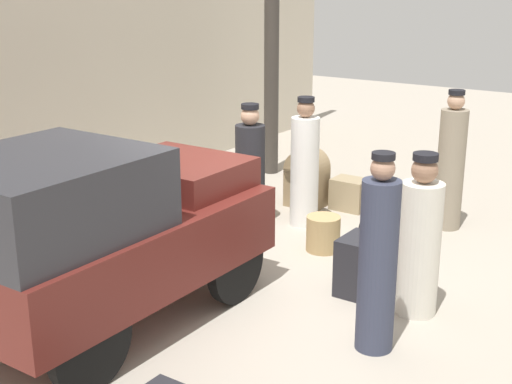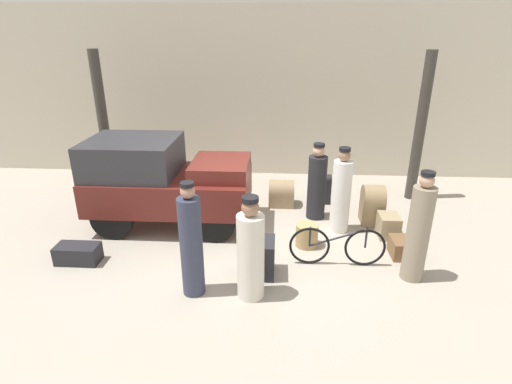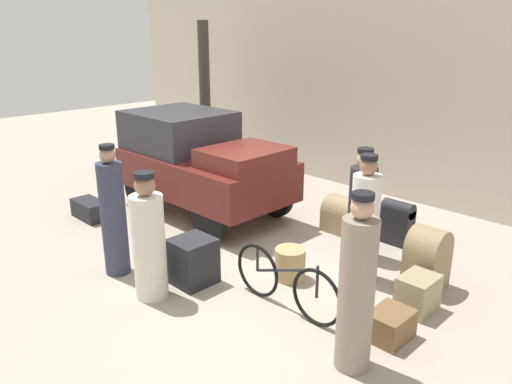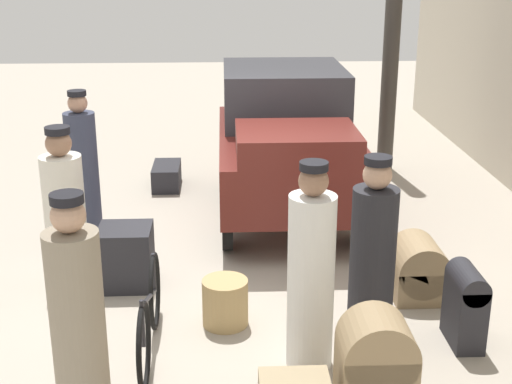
{
  "view_description": "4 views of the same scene",
  "coord_description": "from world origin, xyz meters",
  "px_view_note": "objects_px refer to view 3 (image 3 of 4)",
  "views": [
    {
      "loc": [
        -6.1,
        -4.13,
        3.29
      ],
      "look_at": [
        0.2,
        0.2,
        0.95
      ],
      "focal_mm": 50.0,
      "sensor_mm": 36.0,
      "label": 1
    },
    {
      "loc": [
        0.63,
        -6.89,
        3.83
      ],
      "look_at": [
        0.2,
        0.2,
        0.95
      ],
      "focal_mm": 28.0,
      "sensor_mm": 36.0,
      "label": 2
    },
    {
      "loc": [
        5.22,
        -4.84,
        3.31
      ],
      "look_at": [
        0.2,
        0.2,
        0.95
      ],
      "focal_mm": 35.0,
      "sensor_mm": 36.0,
      "label": 3
    },
    {
      "loc": [
        7.06,
        -0.12,
        3.29
      ],
      "look_at": [
        0.2,
        0.2,
        0.95
      ],
      "focal_mm": 50.0,
      "sensor_mm": 36.0,
      "label": 4
    }
  ],
  "objects_px": {
    "bicycle": "(285,283)",
    "porter_lifting_near_truck": "(362,209)",
    "trunk_barrel_dark": "(427,258)",
    "conductor_in_dark_uniform": "(357,290)",
    "trunk_wicker_pale": "(90,210)",
    "trunk_umber_medium": "(397,221)",
    "trunk_large_brown": "(193,261)",
    "wicker_basket": "(290,264)",
    "suitcase_black_upright": "(390,325)",
    "porter_with_bicycle": "(149,242)",
    "suitcase_small_leather": "(418,293)",
    "porter_carrying_trunk": "(113,215)",
    "truck": "(199,160)",
    "porter_standing_middle": "(364,224)",
    "suitcase_tan_flat": "(343,215)"
  },
  "relations": [
    {
      "from": "conductor_in_dark_uniform",
      "to": "suitcase_black_upright",
      "type": "bearing_deg",
      "value": 87.94
    },
    {
      "from": "porter_with_bicycle",
      "to": "trunk_barrel_dark",
      "type": "bearing_deg",
      "value": 48.47
    },
    {
      "from": "porter_standing_middle",
      "to": "trunk_large_brown",
      "type": "bearing_deg",
      "value": -132.39
    },
    {
      "from": "porter_standing_middle",
      "to": "suitcase_black_upright",
      "type": "relative_size",
      "value": 3.5
    },
    {
      "from": "bicycle",
      "to": "porter_lifting_near_truck",
      "type": "distance_m",
      "value": 1.98
    },
    {
      "from": "conductor_in_dark_uniform",
      "to": "trunk_large_brown",
      "type": "height_order",
      "value": "conductor_in_dark_uniform"
    },
    {
      "from": "trunk_wicker_pale",
      "to": "trunk_barrel_dark",
      "type": "relative_size",
      "value": 0.89
    },
    {
      "from": "porter_with_bicycle",
      "to": "trunk_large_brown",
      "type": "relative_size",
      "value": 2.63
    },
    {
      "from": "trunk_wicker_pale",
      "to": "trunk_large_brown",
      "type": "height_order",
      "value": "trunk_large_brown"
    },
    {
      "from": "porter_lifting_near_truck",
      "to": "trunk_wicker_pale",
      "type": "height_order",
      "value": "porter_lifting_near_truck"
    },
    {
      "from": "porter_carrying_trunk",
      "to": "porter_with_bicycle",
      "type": "xyz_separation_m",
      "value": [
        0.9,
        -0.03,
        -0.1
      ]
    },
    {
      "from": "suitcase_small_leather",
      "to": "trunk_wicker_pale",
      "type": "bearing_deg",
      "value": -167.1
    },
    {
      "from": "porter_with_bicycle",
      "to": "suitcase_tan_flat",
      "type": "height_order",
      "value": "porter_with_bicycle"
    },
    {
      "from": "porter_lifting_near_truck",
      "to": "trunk_barrel_dark",
      "type": "height_order",
      "value": "porter_lifting_near_truck"
    },
    {
      "from": "porter_standing_middle",
      "to": "suitcase_small_leather",
      "type": "relative_size",
      "value": 3.54
    },
    {
      "from": "porter_standing_middle",
      "to": "porter_lifting_near_truck",
      "type": "bearing_deg",
      "value": 126.13
    },
    {
      "from": "porter_lifting_near_truck",
      "to": "trunk_wicker_pale",
      "type": "relative_size",
      "value": 2.23
    },
    {
      "from": "bicycle",
      "to": "conductor_in_dark_uniform",
      "type": "relative_size",
      "value": 0.89
    },
    {
      "from": "trunk_umber_medium",
      "to": "wicker_basket",
      "type": "bearing_deg",
      "value": -101.57
    },
    {
      "from": "trunk_wicker_pale",
      "to": "trunk_large_brown",
      "type": "distance_m",
      "value": 3.23
    },
    {
      "from": "trunk_wicker_pale",
      "to": "suitcase_black_upright",
      "type": "relative_size",
      "value": 1.49
    },
    {
      "from": "conductor_in_dark_uniform",
      "to": "suitcase_tan_flat",
      "type": "bearing_deg",
      "value": 127.0
    },
    {
      "from": "bicycle",
      "to": "porter_standing_middle",
      "type": "height_order",
      "value": "porter_standing_middle"
    },
    {
      "from": "porter_standing_middle",
      "to": "trunk_wicker_pale",
      "type": "height_order",
      "value": "porter_standing_middle"
    },
    {
      "from": "trunk_barrel_dark",
      "to": "truck",
      "type": "bearing_deg",
      "value": -176.44
    },
    {
      "from": "trunk_barrel_dark",
      "to": "trunk_large_brown",
      "type": "bearing_deg",
      "value": -137.58
    },
    {
      "from": "porter_carrying_trunk",
      "to": "porter_with_bicycle",
      "type": "height_order",
      "value": "porter_carrying_trunk"
    },
    {
      "from": "trunk_wicker_pale",
      "to": "trunk_barrel_dark",
      "type": "height_order",
      "value": "trunk_barrel_dark"
    },
    {
      "from": "trunk_large_brown",
      "to": "porter_standing_middle",
      "type": "bearing_deg",
      "value": 47.61
    },
    {
      "from": "suitcase_tan_flat",
      "to": "trunk_barrel_dark",
      "type": "bearing_deg",
      "value": -23.32
    },
    {
      "from": "porter_lifting_near_truck",
      "to": "trunk_umber_medium",
      "type": "relative_size",
      "value": 2.33
    },
    {
      "from": "bicycle",
      "to": "trunk_barrel_dark",
      "type": "height_order",
      "value": "trunk_barrel_dark"
    },
    {
      "from": "trunk_barrel_dark",
      "to": "wicker_basket",
      "type": "bearing_deg",
      "value": -142.82
    },
    {
      "from": "suitcase_black_upright",
      "to": "trunk_umber_medium",
      "type": "bearing_deg",
      "value": 118.56
    },
    {
      "from": "truck",
      "to": "porter_with_bicycle",
      "type": "xyz_separation_m",
      "value": [
        1.98,
        -2.42,
        -0.25
      ]
    },
    {
      "from": "wicker_basket",
      "to": "suitcase_black_upright",
      "type": "height_order",
      "value": "wicker_basket"
    },
    {
      "from": "porter_with_bicycle",
      "to": "trunk_barrel_dark",
      "type": "distance_m",
      "value": 3.62
    },
    {
      "from": "trunk_large_brown",
      "to": "truck",
      "type": "bearing_deg",
      "value": 138.72
    },
    {
      "from": "porter_with_bicycle",
      "to": "suitcase_small_leather",
      "type": "bearing_deg",
      "value": 38.83
    },
    {
      "from": "porter_carrying_trunk",
      "to": "trunk_wicker_pale",
      "type": "relative_size",
      "value": 2.46
    },
    {
      "from": "trunk_umber_medium",
      "to": "trunk_barrel_dark",
      "type": "distance_m",
      "value": 1.42
    },
    {
      "from": "conductor_in_dark_uniform",
      "to": "suitcase_tan_flat",
      "type": "distance_m",
      "value": 3.65
    },
    {
      "from": "bicycle",
      "to": "trunk_wicker_pale",
      "type": "bearing_deg",
      "value": -177.61
    },
    {
      "from": "porter_lifting_near_truck",
      "to": "trunk_barrel_dark",
      "type": "bearing_deg",
      "value": -9.58
    },
    {
      "from": "bicycle",
      "to": "truck",
      "type": "bearing_deg",
      "value": 156.91
    },
    {
      "from": "porter_standing_middle",
      "to": "conductor_in_dark_uniform",
      "type": "distance_m",
      "value": 1.93
    },
    {
      "from": "wicker_basket",
      "to": "truck",
      "type": "bearing_deg",
      "value": 164.45
    },
    {
      "from": "trunk_umber_medium",
      "to": "trunk_large_brown",
      "type": "bearing_deg",
      "value": -112.56
    },
    {
      "from": "porter_standing_middle",
      "to": "trunk_barrel_dark",
      "type": "height_order",
      "value": "porter_standing_middle"
    },
    {
      "from": "trunk_wicker_pale",
      "to": "truck",
      "type": "bearing_deg",
      "value": 55.13
    }
  ]
}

